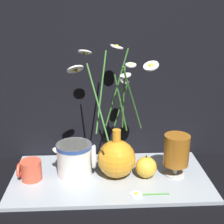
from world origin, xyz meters
TOP-DOWN VIEW (x-y plane):
  - ground_plane at (0.00, 0.00)m, footprint 6.00×6.00m
  - shelf at (0.00, 0.00)m, footprint 0.65×0.32m
  - backdrop_wall at (0.00, 0.18)m, footprint 1.15×0.02m
  - vase_with_flowers at (0.02, 0.00)m, footprint 0.27×0.19m
  - yellow_mug at (-0.26, -0.01)m, footprint 0.08×0.07m
  - ceramic_pitcher at (-0.11, 0.02)m, footprint 0.14×0.12m
  - tea_glass at (0.22, -0.01)m, footprint 0.08×0.08m
  - orange_fruit at (0.12, -0.01)m, footprint 0.07×0.07m
  - loose_daisy at (0.09, -0.12)m, footprint 0.12×0.04m

SIDE VIEW (x-z plane):
  - ground_plane at x=0.00m, z-range 0.00..0.00m
  - shelf at x=0.00m, z-range 0.00..0.01m
  - loose_daisy at x=0.09m, z-range 0.01..0.02m
  - yellow_mug at x=-0.26m, z-range 0.01..0.08m
  - orange_fruit at x=0.12m, z-range 0.01..0.09m
  - ceramic_pitcher at x=-0.11m, z-range 0.01..0.13m
  - vase_with_flowers at x=0.02m, z-range -0.12..0.30m
  - tea_glass at x=0.22m, z-range 0.03..0.17m
  - backdrop_wall at x=0.00m, z-range 0.00..1.10m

